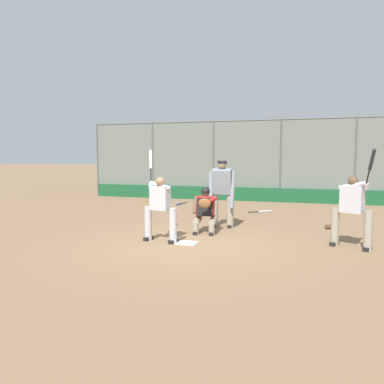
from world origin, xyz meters
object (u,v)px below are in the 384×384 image
object	(u,v)px
spare_bat_by_padding	(180,204)
fielding_glove_on_dirt	(331,227)
catcher_behind_plate	(205,210)
batter_on_deck	(352,209)
batter_at_plate	(160,207)
spare_bat_near_backstop	(263,211)
umpire_home	(222,191)

from	to	relation	value
spare_bat_by_padding	fielding_glove_on_dirt	bearing A→B (deg)	65.85
spare_bat_by_padding	fielding_glove_on_dirt	world-z (taller)	fielding_glove_on_dirt
catcher_behind_plate	fielding_glove_on_dirt	world-z (taller)	catcher_behind_plate
fielding_glove_on_dirt	spare_bat_by_padding	bearing A→B (deg)	-33.90
batter_on_deck	batter_at_plate	bearing A→B (deg)	-145.76
spare_bat_near_backstop	spare_bat_by_padding	xyz separation A→B (m)	(3.42, -1.19, -0.00)
batter_on_deck	fielding_glove_on_dirt	xyz separation A→B (m)	(0.26, -2.12, -0.77)
spare_bat_by_padding	fielding_glove_on_dirt	size ratio (longest dim) A/B	2.62
batter_on_deck	fielding_glove_on_dirt	size ratio (longest dim) A/B	6.12
catcher_behind_plate	spare_bat_near_backstop	distance (m)	4.20
batter_at_plate	spare_bat_by_padding	size ratio (longest dim) A/B	2.35
batter_at_plate	catcher_behind_plate	world-z (taller)	batter_at_plate
catcher_behind_plate	fielding_glove_on_dirt	xyz separation A→B (m)	(-3.07, -1.55, -0.54)
catcher_behind_plate	spare_bat_by_padding	size ratio (longest dim) A/B	1.32
umpire_home	spare_bat_by_padding	world-z (taller)	umpire_home
batter_on_deck	spare_bat_by_padding	size ratio (longest dim) A/B	2.34
batter_at_plate	fielding_glove_on_dirt	distance (m)	4.73
umpire_home	batter_on_deck	world-z (taller)	batter_on_deck
batter_on_deck	spare_bat_by_padding	world-z (taller)	batter_on_deck
spare_bat_near_backstop	fielding_glove_on_dirt	bearing A→B (deg)	-85.50
catcher_behind_plate	fielding_glove_on_dirt	size ratio (longest dim) A/B	3.45
batter_on_deck	spare_bat_near_backstop	bearing A→B (deg)	142.82
batter_at_plate	spare_bat_near_backstop	size ratio (longest dim) A/B	2.76
batter_on_deck	spare_bat_near_backstop	xyz separation A→B (m)	(2.32, -4.61, -0.80)
umpire_home	fielding_glove_on_dirt	distance (m)	3.05
batter_at_plate	fielding_glove_on_dirt	xyz separation A→B (m)	(-3.81, -2.70, -0.74)
batter_at_plate	batter_on_deck	distance (m)	4.11
batter_at_plate	batter_on_deck	bearing A→B (deg)	-161.92
batter_at_plate	umpire_home	world-z (taller)	batter_at_plate
catcher_behind_plate	spare_bat_near_backstop	size ratio (longest dim) A/B	1.54
umpire_home	spare_bat_by_padding	distance (m)	5.16
umpire_home	fielding_glove_on_dirt	world-z (taller)	umpire_home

